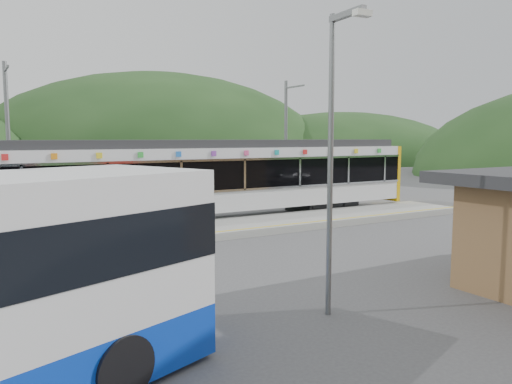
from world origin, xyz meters
TOP-DOWN VIEW (x-y plane):
  - ground at (0.00, 0.00)m, footprint 120.00×120.00m
  - hills at (6.19, 5.29)m, footprint 146.00×149.00m
  - platform at (0.00, 3.30)m, footprint 26.00×3.20m
  - yellow_line at (0.00, 2.00)m, footprint 26.00×0.10m
  - train at (1.58, 6.00)m, footprint 20.44×3.01m
  - catenary_mast_west at (-7.00, 8.56)m, footprint 0.18×1.80m
  - catenary_mast_east at (7.00, 8.56)m, footprint 0.18×1.80m
  - lamp_post at (-1.99, -6.60)m, footprint 0.36×1.12m

SIDE VIEW (x-z plane):
  - ground at x=0.00m, z-range 0.00..0.00m
  - hills at x=6.19m, z-range -13.00..13.00m
  - platform at x=0.00m, z-range 0.00..0.30m
  - yellow_line at x=0.00m, z-range 0.30..0.31m
  - train at x=1.58m, z-range 0.19..3.93m
  - catenary_mast_west at x=-7.00m, z-range 0.15..7.15m
  - catenary_mast_east at x=7.00m, z-range 0.15..7.15m
  - lamp_post at x=-1.99m, z-range 0.61..6.98m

